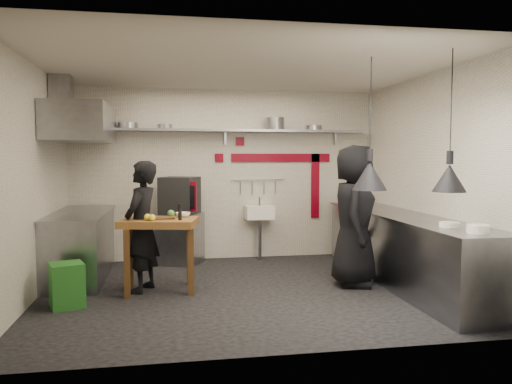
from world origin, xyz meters
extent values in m
plane|color=black|center=(0.00, 0.00, 0.00)|extent=(5.00, 5.00, 0.00)
plane|color=beige|center=(0.00, 0.00, 2.80)|extent=(5.00, 5.00, 0.00)
cube|color=beige|center=(0.00, 2.10, 1.40)|extent=(5.00, 0.04, 2.80)
cube|color=beige|center=(0.00, -2.10, 1.40)|extent=(5.00, 0.04, 2.80)
cube|color=beige|center=(-2.50, 0.00, 1.40)|extent=(0.04, 4.20, 2.80)
cube|color=beige|center=(2.50, 0.00, 1.40)|extent=(0.04, 4.20, 2.80)
cube|color=maroon|center=(0.95, 2.08, 1.68)|extent=(1.70, 0.02, 0.14)
cube|color=maroon|center=(1.55, 2.08, 1.20)|extent=(0.14, 0.02, 1.10)
cube|color=maroon|center=(0.25, 2.08, 1.95)|extent=(0.14, 0.02, 0.14)
cube|color=maroon|center=(-0.10, 2.08, 1.68)|extent=(0.14, 0.02, 0.14)
cube|color=slate|center=(0.00, 1.92, 2.12)|extent=(4.60, 0.34, 0.04)
cube|color=slate|center=(-1.90, 2.07, 2.02)|extent=(0.04, 0.06, 0.24)
cube|color=slate|center=(0.00, 2.07, 2.02)|extent=(0.04, 0.06, 0.24)
cube|color=slate|center=(1.90, 2.07, 2.02)|extent=(0.04, 0.06, 0.24)
cylinder|color=slate|center=(-1.54, 1.92, 2.19)|extent=(0.34, 0.34, 0.09)
cylinder|color=slate|center=(-0.97, 1.92, 2.18)|extent=(0.23, 0.23, 0.07)
cylinder|color=slate|center=(0.81, 1.92, 2.24)|extent=(0.34, 0.34, 0.20)
cylinder|color=slate|center=(1.47, 1.92, 2.18)|extent=(0.31, 0.31, 0.08)
cube|color=slate|center=(-0.76, 1.79, 0.40)|extent=(0.80, 0.77, 0.80)
cube|color=black|center=(-0.76, 1.75, 1.09)|extent=(0.69, 0.67, 0.58)
cube|color=maroon|center=(-0.74, 1.53, 1.09)|extent=(0.45, 0.22, 0.46)
cube|color=black|center=(-0.73, 1.48, 1.09)|extent=(0.37, 0.18, 0.34)
cube|color=white|center=(0.55, 1.92, 0.78)|extent=(0.46, 0.34, 0.22)
cylinder|color=slate|center=(0.55, 1.92, 0.96)|extent=(0.03, 0.03, 0.14)
cylinder|color=slate|center=(0.55, 1.88, 0.34)|extent=(0.06, 0.06, 0.66)
cylinder|color=slate|center=(0.55, 2.06, 1.32)|extent=(0.90, 0.02, 0.02)
cube|color=slate|center=(2.15, 0.00, 0.45)|extent=(0.70, 3.80, 0.90)
cube|color=slate|center=(2.15, 0.00, 0.92)|extent=(0.76, 3.90, 0.03)
cylinder|color=white|center=(2.12, -1.67, 0.97)|extent=(0.23, 0.23, 0.09)
cylinder|color=white|center=(2.10, -1.19, 0.96)|extent=(0.27, 0.27, 0.05)
cube|color=slate|center=(-2.15, 1.05, 0.45)|extent=(0.70, 1.90, 0.90)
cube|color=slate|center=(-2.15, 1.05, 0.92)|extent=(0.76, 2.00, 0.03)
cube|color=slate|center=(-2.10, 1.05, 2.15)|extent=(0.78, 1.60, 0.50)
cube|color=slate|center=(-2.35, 1.05, 2.55)|extent=(0.28, 0.28, 0.50)
cube|color=#20611E|center=(-2.07, -0.33, 0.25)|extent=(0.45, 0.45, 0.50)
cube|color=#4F3218|center=(-1.02, 0.13, 0.93)|extent=(0.33, 0.26, 0.02)
cylinder|color=black|center=(-0.79, -0.01, 1.02)|extent=(0.06, 0.06, 0.20)
sphere|color=yellow|center=(-1.18, 0.03, 0.96)|extent=(0.11, 0.11, 0.08)
sphere|color=yellow|center=(-1.13, -0.02, 0.96)|extent=(0.10, 0.10, 0.08)
sphere|color=#4C813B|center=(-0.90, 0.28, 0.97)|extent=(0.11, 0.11, 0.10)
cube|color=slate|center=(-1.26, 0.25, 0.94)|extent=(0.21, 0.15, 0.03)
imported|color=white|center=(-0.75, 0.30, 0.95)|extent=(0.23, 0.23, 0.06)
imported|color=black|center=(-1.26, 0.21, 0.82)|extent=(0.58, 0.70, 1.65)
imported|color=black|center=(1.48, 0.04, 0.92)|extent=(0.88, 1.06, 1.85)
camera|label=1|loc=(-0.91, -6.15, 1.69)|focal=35.00mm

